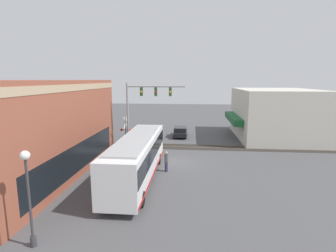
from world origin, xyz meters
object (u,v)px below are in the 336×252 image
Objects in this scene: crossing_signal at (126,130)px; streetlamp at (28,191)px; city_bus at (137,156)px; pedestrian_at_crossing at (141,141)px; pedestrian_near_bus at (166,161)px; parked_car_black at (180,132)px.

crossing_signal is 0.82× the size of streetlamp.
city_bus is 9.31m from streetlamp.
pedestrian_near_bus is (-7.19, -3.54, -0.04)m from pedestrian_at_crossing.
city_bus is 7.01× the size of pedestrian_near_bus.
parked_car_black is at bearing -13.15° from streetlamp.
city_bus is 3.24× the size of crossing_signal.
city_bus is 3.05m from pedestrian_near_bus.
city_bus is 2.65× the size of streetlamp.
pedestrian_at_crossing is at bearing 26.22° from pedestrian_near_bus.
streetlamp reaches higher than parked_car_black.
streetlamp is at bearing 166.85° from parked_car_black.
pedestrian_at_crossing is (17.93, -1.68, -1.85)m from streetlamp.
pedestrian_at_crossing is (-6.76, 4.09, 0.30)m from parked_car_black.
pedestrian_at_crossing is at bearing 148.81° from parked_car_black.
city_bus is at bearing -170.81° from pedestrian_at_crossing.
pedestrian_at_crossing reaches higher than pedestrian_near_bus.
crossing_signal is 8.36m from pedestrian_near_bus.
crossing_signal is at bearing 20.04° from city_bus.
pedestrian_at_crossing is (9.22, 1.49, -0.95)m from city_bus.
crossing_signal reaches higher than pedestrian_near_bus.
parked_car_black is (15.98, -2.60, -1.24)m from city_bus.
pedestrian_near_bus is at bearing 177.74° from parked_car_black.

